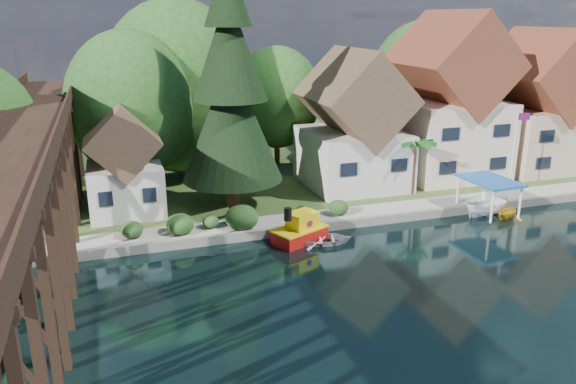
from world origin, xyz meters
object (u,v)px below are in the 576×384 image
Objects in this scene: flagpole at (516,143)px; house_left at (353,129)px; palm_tree at (415,145)px; house_right at (537,110)px; house_center at (448,107)px; shed at (124,167)px; tugboat at (300,230)px; boat_white_a at (324,238)px; boat_yellow at (508,210)px; conifer at (230,91)px; trestle_bridge at (28,191)px; boat_canopy at (488,200)px.

house_left is at bearing 152.82° from flagpole.
palm_tree is (3.44, -3.85, -0.70)m from house_left.
house_left is 0.88× the size of house_right.
house_center is 7.33m from palm_tree.
house_left is 1.73× the size of flagpole.
shed is 13.22m from tugboat.
boat_white_a is (11.61, -8.48, -3.45)m from shed.
house_right is 3.11× the size of tugboat.
shed is 21.58m from palm_tree.
flagpole is at bearing -63.31° from boat_white_a.
boat_yellow is (-3.42, -3.98, -3.76)m from flagpole.
conifer is at bearing -174.43° from house_right.
tugboat is at bearing -65.73° from conifer.
palm_tree is at bearing 14.79° from trestle_bridge.
house_right is 36.08m from shed.
house_left is at bearing -176.82° from house_center.
boat_canopy is at bearing -71.91° from boat_white_a.
house_right is 15.00m from boat_yellow.
trestle_bridge is 16.04m from tugboat.
trestle_bridge is 4.01× the size of house_left.
house_center is (9.00, 0.50, 1.28)m from house_left.
tugboat is at bearing -149.83° from house_center.
boat_yellow is at bearing -51.27° from house_left.
palm_tree is at bearing -4.31° from conifer.
house_left is at bearing 127.10° from boat_canopy.
conifer reaches higher than boat_canopy.
conifer reaches higher than boat_white_a.
house_right reaches higher than boat_white_a.
palm_tree is at bearing -141.97° from house_center.
conifer reaches higher than boat_yellow.
tugboat is at bearing 6.03° from trestle_bridge.
flagpole is 2.60× the size of boat_yellow.
house_center is 11.82m from boat_yellow.
house_left is 1.40× the size of shed.
shed is (-36.00, -1.50, -1.95)m from house_right.
house_right is 9.00m from flagpole.
boat_white_a is (1.32, -0.76, -0.39)m from tugboat.
house_right is at bearing 14.80° from palm_tree.
house_center is at bearing 19.49° from trestle_bridge.
boat_white_a is 13.17m from boat_canopy.
palm_tree is (26.44, 6.98, -0.91)m from trestle_bridge.
house_left is at bearing -180.00° from house_right.
flagpole is (2.23, -6.27, -2.01)m from house_center.
boat_yellow is at bearing -75.83° from boat_white_a.
shed is 29.55m from flagpole.
boat_canopy reaches higher than tugboat.
shed is at bearing 47.22° from boat_yellow.
shed is 14.79m from boat_white_a.
house_center is 5.67× the size of boat_yellow.
house_left is at bearing 50.08° from tugboat.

